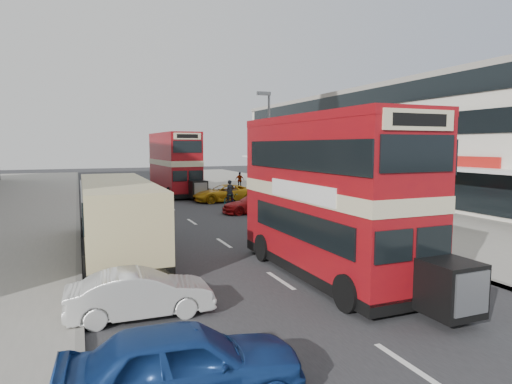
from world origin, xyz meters
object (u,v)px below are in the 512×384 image
bus_main (329,196)px  bus_second (175,164)px  car_left_near (184,364)px  car_right_b (224,193)px  car_left_front (141,294)px  cyclist (230,199)px  street_lamp (268,140)px  pedestrian_near (316,200)px  pedestrian_far (240,180)px  coach (117,214)px  car_right_a (254,204)px

bus_main → bus_second: (0.21, 26.05, 0.07)m
car_left_near → car_right_b: car_left_near is taller
car_left_front → cyclist: 20.08m
car_left_front → car_right_b: bearing=-21.6°
car_right_b → car_left_near: bearing=-20.1°
bus_second → car_right_b: bearing=111.2°
street_lamp → cyclist: street_lamp is taller
pedestrian_near → pedestrian_far: pedestrian_near is taller
car_right_b → bus_main: bearing=-8.8°
bus_second → cyclist: bus_second is taller
bus_second → pedestrian_near: 16.28m
bus_second → car_left_front: bus_second is taller
pedestrian_near → pedestrian_far: (1.61, 18.23, -0.16)m
car_left_near → bus_second: bearing=-7.6°
bus_main → coach: size_ratio=0.91×
pedestrian_far → cyclist: size_ratio=0.79×
bus_main → car_left_front: (-6.33, -1.27, -2.13)m
car_left_front → car_right_a: 17.75m
car_left_front → pedestrian_near: (12.09, 12.12, 0.49)m
car_left_near → car_right_b: (9.01, 25.63, -0.02)m
car_right_b → pedestrian_far: (4.52, 8.92, 0.26)m
coach → cyclist: coach is taller
coach → car_left_near: (0.13, -11.54, -0.92)m
coach → car_right_a: size_ratio=2.47×
bus_main → car_left_front: size_ratio=2.56×
cyclist → bus_main: bearing=-104.0°
street_lamp → pedestrian_near: 6.50m
bus_main → pedestrian_near: 12.39m
bus_second → coach: bearing=69.1°
pedestrian_near → cyclist: pedestrian_near is taller
bus_second → car_left_near: size_ratio=2.35×
street_lamp → bus_second: (-4.60, 9.94, -1.98)m
street_lamp → pedestrian_near: (0.95, -5.27, -3.69)m
coach → pedestrian_near: coach is taller
street_lamp → coach: (-11.09, -10.05, -3.16)m
pedestrian_near → street_lamp: bearing=-124.2°
coach → pedestrian_far: size_ratio=6.58×
bus_main → car_left_near: size_ratio=2.29×
bus_main → bus_second: size_ratio=0.97×
coach → car_left_near: size_ratio=2.52×
car_left_front → street_lamp: bearing=-31.0°
car_right_b → pedestrian_near: bearing=16.6°
bus_main → pedestrian_far: bearing=-104.6°
coach → pedestrian_far: coach is taller
street_lamp → car_right_a: bearing=-131.4°
car_left_near → car_left_front: 4.21m
bus_main → car_left_front: bus_main is taller
bus_second → cyclist: (2.04, -9.16, -2.15)m
bus_main → coach: bus_main is taller
pedestrian_far → car_left_front: bearing=-112.3°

